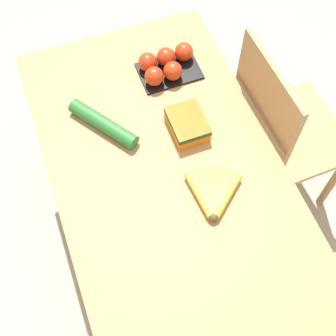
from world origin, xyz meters
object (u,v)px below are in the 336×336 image
tomato_pack (166,65)px  carrot_bag (187,124)px  chair (280,134)px  banana_bunch (213,194)px  cucumber_near (103,124)px

tomato_pack → carrot_bag: 0.27m
chair → banana_bunch: (0.26, -0.42, 0.25)m
banana_bunch → tomato_pack: 0.54m
tomato_pack → carrot_bag: size_ratio=1.49×
chair → carrot_bag: 0.49m
banana_bunch → carrot_bag: carrot_bag is taller
chair → banana_bunch: bearing=119.4°
banana_bunch → cucumber_near: 0.45m
banana_bunch → carrot_bag: size_ratio=1.22×
tomato_pack → cucumber_near: 0.33m
chair → carrot_bag: chair is taller
cucumber_near → carrot_bag: bearing=68.5°
tomato_pack → cucumber_near: (0.16, -0.29, -0.01)m
banana_bunch → cucumber_near: size_ratio=0.72×
chair → cucumber_near: 0.73m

